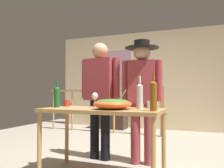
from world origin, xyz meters
The scene contains 16 objects.
ground_plane centered at (0.00, 0.00, 0.00)m, with size 7.65×7.65×0.00m, color #9E9384.
back_wall centered at (0.00, 2.86, 1.26)m, with size 5.89×0.10×2.52m, color beige.
framed_picture centered at (-1.22, 2.80, 1.68)m, with size 0.70×0.03×0.82m, color #C094AE.
stair_railing centered at (-0.83, 1.88, 0.66)m, with size 2.89×0.10×1.06m.
tv_console centered at (-1.39, 2.51, 0.23)m, with size 0.90×0.40×0.46m, color #38281E.
flat_screen_tv centered at (-1.39, 2.48, 0.67)m, with size 0.48×0.12×0.36m.
serving_table centered at (-0.12, -0.76, 0.68)m, with size 1.38×0.64×0.77m.
salad_bowl centered at (0.04, -0.83, 0.83)m, with size 0.43×0.43×0.22m.
wine_glass centered at (-0.31, -0.57, 0.90)m, with size 0.08×0.08×0.18m.
wine_bottle_clear centered at (0.31, -0.71, 0.92)m, with size 0.07×0.07×0.37m.
wine_bottle_green centered at (-0.71, -0.80, 0.91)m, with size 0.07×0.07×0.33m.
wine_bottle_amber centered at (0.50, -0.90, 0.93)m, with size 0.07×0.07×0.38m.
mug_red centered at (-0.69, -0.61, 0.81)m, with size 0.11×0.08×0.09m.
mug_white centered at (0.42, -0.62, 0.81)m, with size 0.12×0.09×0.09m.
person_standing_left centered at (-0.43, -0.15, 0.99)m, with size 0.62×0.28×1.66m.
person_standing_right centered at (0.19, -0.15, 0.98)m, with size 0.54×0.46×1.65m.
Camera 1 is at (1.01, -3.25, 0.96)m, focal length 38.13 mm.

